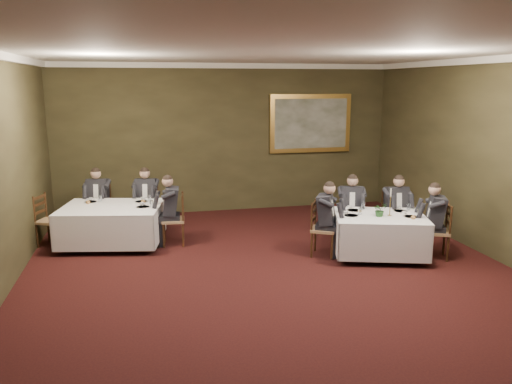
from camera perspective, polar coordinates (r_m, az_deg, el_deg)
name	(u,v)px	position (r m, az deg, el deg)	size (l,w,h in m)	color
ground	(283,290)	(7.65, 3.15, -11.14)	(10.00, 10.00, 0.00)	black
ceiling	(286,49)	(7.03, 3.49, 16.02)	(8.00, 10.00, 0.10)	silver
back_wall	(227,139)	(11.97, -3.38, 6.10)	(8.00, 0.10, 3.50)	#2F2A17
crown_molding	(286,53)	(7.03, 3.49, 15.54)	(8.00, 10.00, 0.12)	white
table_main	(379,232)	(9.16, 13.92, -4.50)	(1.87, 1.62, 0.67)	#331C0E
table_second	(112,222)	(9.92, -16.12, -3.34)	(2.09, 1.74, 0.67)	#331C0E
chair_main_backleft	(350,228)	(9.92, 10.69, -4.05)	(0.54, 0.53, 1.00)	#96744C
diner_main_backleft	(350,217)	(9.84, 10.75, -2.80)	(0.52, 0.57, 1.35)	black
chair_main_backright	(394,229)	(10.05, 15.48, -4.07)	(0.47, 0.45, 1.00)	#96744C
diner_main_backright	(395,218)	(9.98, 15.58, -2.83)	(0.44, 0.50, 1.35)	black
chair_main_endleft	(323,240)	(9.10, 7.64, -5.45)	(0.58, 0.59, 1.00)	#96744C
diner_main_endleft	(324,228)	(9.03, 7.75, -4.08)	(0.61, 0.58, 1.35)	black
chair_main_endright	(436,242)	(9.43, 19.88, -5.45)	(0.56, 0.57, 1.00)	#96744C
diner_main_endright	(436,230)	(9.37, 19.91, -4.11)	(0.60, 0.56, 1.35)	black
chair_sec_backleft	(100,218)	(10.97, -17.38, -2.82)	(0.52, 0.51, 1.00)	#96744C
diner_sec_backleft	(99,207)	(10.91, -17.48, -1.67)	(0.50, 0.56, 1.35)	black
chair_sec_backright	(148,217)	(10.75, -12.26, -2.84)	(0.52, 0.51, 1.00)	#96744C
diner_sec_backright	(147,207)	(10.68, -12.33, -1.68)	(0.50, 0.56, 1.35)	black
chair_sec_endright	(174,230)	(9.74, -9.34, -4.31)	(0.46, 0.47, 1.00)	#96744C
diner_sec_endright	(173,219)	(9.67, -9.46, -3.02)	(0.51, 0.44, 1.35)	black
chair_sec_endleft	(51,231)	(10.32, -22.41, -4.15)	(0.56, 0.57, 1.00)	#96744C
centerpiece	(380,209)	(8.97, 13.97, -1.90)	(0.23, 0.20, 0.26)	#2D5926
candlestick	(390,205)	(9.06, 15.08, -1.48)	(0.07, 0.07, 0.50)	#AB8634
place_setting_table_main	(356,208)	(9.37, 11.36, -1.80)	(0.33, 0.31, 0.14)	white
place_setting_table_second	(93,200)	(10.35, -18.09, -0.84)	(0.33, 0.31, 0.14)	white
painting	(310,123)	(12.39, 6.24, 7.79)	(2.05, 0.09, 1.42)	gold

